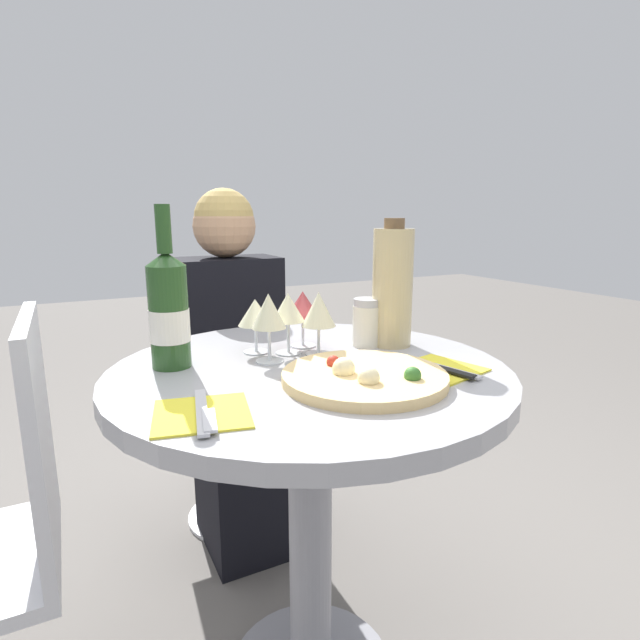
{
  "coord_description": "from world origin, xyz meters",
  "views": [
    {
      "loc": [
        -0.44,
        -0.9,
        1.09
      ],
      "look_at": [
        0.02,
        -0.01,
        0.88
      ],
      "focal_mm": 28.0,
      "sensor_mm": 36.0,
      "label": 1
    }
  ],
  "objects_px": {
    "dining_table": "(310,440)",
    "chair_behind_diner": "(226,399)",
    "pizza_large": "(364,377)",
    "wine_bottle": "(169,310)",
    "tall_carafe": "(392,287)",
    "seated_diner": "(237,380)"
  },
  "relations": [
    {
      "from": "wine_bottle",
      "to": "tall_carafe",
      "type": "xyz_separation_m",
      "value": [
        0.51,
        -0.06,
        0.02
      ]
    },
    {
      "from": "dining_table",
      "to": "seated_diner",
      "type": "bearing_deg",
      "value": 86.69
    },
    {
      "from": "wine_bottle",
      "to": "tall_carafe",
      "type": "distance_m",
      "value": 0.51
    },
    {
      "from": "chair_behind_diner",
      "to": "seated_diner",
      "type": "height_order",
      "value": "seated_diner"
    },
    {
      "from": "seated_diner",
      "to": "pizza_large",
      "type": "xyz_separation_m",
      "value": [
        0.01,
        -0.78,
        0.24
      ]
    },
    {
      "from": "seated_diner",
      "to": "wine_bottle",
      "type": "relative_size",
      "value": 3.54
    },
    {
      "from": "dining_table",
      "to": "chair_behind_diner",
      "type": "height_order",
      "value": "chair_behind_diner"
    },
    {
      "from": "seated_diner",
      "to": "dining_table",
      "type": "bearing_deg",
      "value": 86.69
    },
    {
      "from": "pizza_large",
      "to": "tall_carafe",
      "type": "relative_size",
      "value": 1.04
    },
    {
      "from": "chair_behind_diner",
      "to": "seated_diner",
      "type": "relative_size",
      "value": 0.77
    },
    {
      "from": "seated_diner",
      "to": "wine_bottle",
      "type": "bearing_deg",
      "value": 59.94
    },
    {
      "from": "chair_behind_diner",
      "to": "pizza_large",
      "type": "height_order",
      "value": "chair_behind_diner"
    },
    {
      "from": "dining_table",
      "to": "seated_diner",
      "type": "xyz_separation_m",
      "value": [
        0.04,
        0.64,
        -0.07
      ]
    },
    {
      "from": "dining_table",
      "to": "chair_behind_diner",
      "type": "xyz_separation_m",
      "value": [
        0.04,
        0.77,
        -0.18
      ]
    },
    {
      "from": "pizza_large",
      "to": "wine_bottle",
      "type": "xyz_separation_m",
      "value": [
        -0.3,
        0.27,
        0.11
      ]
    },
    {
      "from": "chair_behind_diner",
      "to": "pizza_large",
      "type": "distance_m",
      "value": 0.98
    },
    {
      "from": "wine_bottle",
      "to": "dining_table",
      "type": "bearing_deg",
      "value": -26.61
    },
    {
      "from": "tall_carafe",
      "to": "wine_bottle",
      "type": "bearing_deg",
      "value": 173.02
    },
    {
      "from": "tall_carafe",
      "to": "dining_table",
      "type": "bearing_deg",
      "value": -165.25
    },
    {
      "from": "wine_bottle",
      "to": "chair_behind_diner",
      "type": "bearing_deg",
      "value": 65.49
    },
    {
      "from": "chair_behind_diner",
      "to": "tall_carafe",
      "type": "distance_m",
      "value": 0.89
    },
    {
      "from": "seated_diner",
      "to": "wine_bottle",
      "type": "distance_m",
      "value": 0.68
    }
  ]
}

